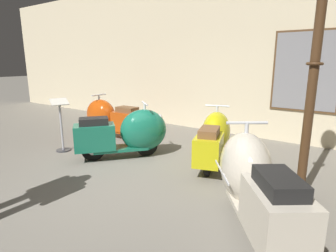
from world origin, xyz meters
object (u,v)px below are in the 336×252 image
Objects in this scene: scooter_2 at (214,137)px; scooter_3 at (252,180)px; lamppost at (316,56)px; info_stanchion at (62,130)px; scooter_0 at (109,117)px; scooter_1 at (129,133)px.

scooter_2 is 0.97× the size of scooter_3.
scooter_3 is 0.52× the size of lamppost.
info_stanchion is (-3.89, 0.29, -0.06)m from scooter_3.
lamppost is at bearing 168.71° from scooter_0.
scooter_1 is 3.20m from lamppost.
scooter_2 is at bearing 175.51° from scooter_0.
scooter_3 is 3.90m from info_stanchion.
scooter_1 is at bearing 20.10° from info_stanchion.
lamppost is (4.34, -0.75, 1.36)m from scooter_0.
scooter_1 is at bearing 148.49° from scooter_0.
lamppost reaches higher than scooter_3.
lamppost is at bearing 7.61° from info_stanchion.
scooter_1 is 1.43m from info_stanchion.
lamppost is (0.35, 0.86, 1.31)m from scooter_3.
info_stanchion is at bearing -172.39° from lamppost.
scooter_3 reaches higher than scooter_0.
scooter_2 is at bearing 2.18° from scooter_3.
info_stanchion is (-4.24, -0.57, -1.37)m from lamppost.
scooter_3 is at bearing 156.55° from scooter_0.
scooter_0 is 0.97× the size of scooter_2.
info_stanchion is (-1.34, -0.49, -0.03)m from scooter_1.
lamppost is at bearing -58.98° from scooter_3.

